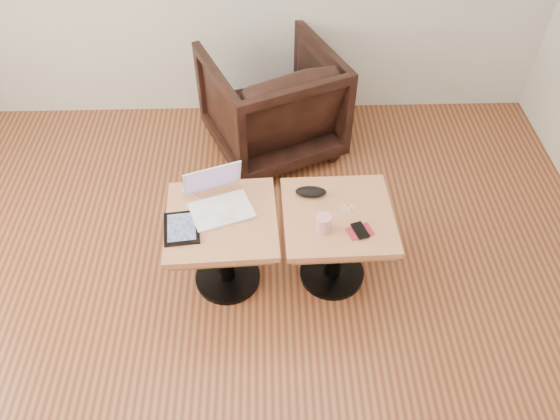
{
  "coord_description": "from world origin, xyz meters",
  "views": [
    {
      "loc": [
        0.24,
        -1.33,
        2.55
      ],
      "look_at": [
        0.29,
        0.57,
        0.56
      ],
      "focal_mm": 35.0,
      "sensor_mm": 36.0,
      "label": 1
    }
  ],
  "objects_px": {
    "laptop": "(219,200)",
    "striped_cup": "(323,224)",
    "side_table_left": "(223,235)",
    "armchair": "(272,102)",
    "side_table_right": "(336,230)"
  },
  "relations": [
    {
      "from": "laptop",
      "to": "striped_cup",
      "type": "xyz_separation_m",
      "value": [
        0.53,
        -0.19,
        0.01
      ]
    },
    {
      "from": "side_table_left",
      "to": "striped_cup",
      "type": "height_order",
      "value": "striped_cup"
    },
    {
      "from": "laptop",
      "to": "armchair",
      "type": "bearing_deg",
      "value": 55.51
    },
    {
      "from": "laptop",
      "to": "striped_cup",
      "type": "distance_m",
      "value": 0.56
    },
    {
      "from": "side_table_left",
      "to": "laptop",
      "type": "relative_size",
      "value": 1.55
    },
    {
      "from": "laptop",
      "to": "striped_cup",
      "type": "height_order",
      "value": "laptop"
    },
    {
      "from": "side_table_left",
      "to": "side_table_right",
      "type": "height_order",
      "value": "same"
    },
    {
      "from": "armchair",
      "to": "side_table_right",
      "type": "bearing_deg",
      "value": 82.03
    },
    {
      "from": "side_table_left",
      "to": "armchair",
      "type": "relative_size",
      "value": 0.72
    },
    {
      "from": "side_table_left",
      "to": "laptop",
      "type": "xyz_separation_m",
      "value": [
        -0.01,
        0.09,
        0.17
      ]
    },
    {
      "from": "side_table_left",
      "to": "striped_cup",
      "type": "bearing_deg",
      "value": -13.69
    },
    {
      "from": "side_table_right",
      "to": "armchair",
      "type": "xyz_separation_m",
      "value": [
        -0.32,
        1.18,
        -0.01
      ]
    },
    {
      "from": "armchair",
      "to": "striped_cup",
      "type": "bearing_deg",
      "value": 77.0
    },
    {
      "from": "side_table_right",
      "to": "laptop",
      "type": "xyz_separation_m",
      "value": [
        -0.61,
        0.07,
        0.17
      ]
    },
    {
      "from": "side_table_right",
      "to": "striped_cup",
      "type": "xyz_separation_m",
      "value": [
        -0.09,
        -0.11,
        0.18
      ]
    }
  ]
}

